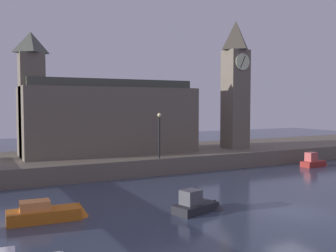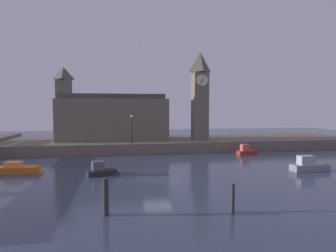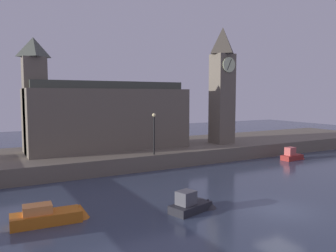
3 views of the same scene
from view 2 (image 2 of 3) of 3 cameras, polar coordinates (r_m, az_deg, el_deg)
The scene contains 11 objects.
ground_plane at distance 26.23m, azimuth -2.20°, elevation -10.79°, with size 120.00×120.00×0.00m, color #384256.
far_embankment at distance 45.68m, azimuth -5.45°, elevation -3.65°, with size 70.00×12.00×1.50m, color #6B6051.
clock_tower at distance 45.05m, azimuth 6.53°, elevation 6.39°, with size 2.56×2.59×13.91m.
parliament_hall at distance 45.40m, azimuth -11.75°, elevation 1.83°, with size 17.18×5.46×11.36m.
streetlamp at distance 39.90m, azimuth -7.39°, elevation 0.01°, with size 0.36×0.36×4.07m.
mooring_post_left at distance 17.94m, azimuth -12.61°, elevation -13.90°, with size 0.38×0.38×2.31m, color #2D2D2D.
mooring_post_right at distance 18.54m, azimuth 13.01°, elevation -14.12°, with size 0.26×0.26×1.81m, color #2D2D2D.
boat_patrol_orange at distance 32.13m, azimuth -27.40°, elevation -7.75°, with size 4.56×1.64×1.29m.
boat_cruiser_grey at distance 33.27m, azimuth 27.38°, elevation -7.19°, with size 4.58×1.39×1.73m.
boat_dinghy_red at distance 41.21m, azimuth 16.02°, elevation -4.97°, with size 3.26×1.40×1.49m.
boat_barge_dark at distance 28.43m, azimuth -12.82°, elevation -8.87°, with size 3.60×2.03×1.42m.
Camera 2 is at (-3.26, -25.19, 6.54)m, focal length 29.92 mm.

